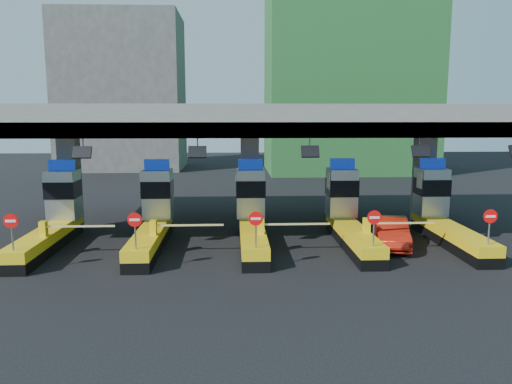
{
  "coord_description": "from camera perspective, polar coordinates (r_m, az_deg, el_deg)",
  "views": [
    {
      "loc": [
        -0.93,
        -24.92,
        6.58
      ],
      "look_at": [
        0.22,
        0.0,
        2.64
      ],
      "focal_mm": 35.0,
      "sensor_mm": 36.0,
      "label": 1
    }
  ],
  "objects": [
    {
      "name": "bg_building_scaffold",
      "position": [
        58.84,
        10.49,
        16.07
      ],
      "size": [
        18.0,
        12.0,
        28.0
      ],
      "primitive_type": "cube",
      "color": "#1E5926",
      "rests_on": "ground"
    },
    {
      "name": "red_car",
      "position": [
        25.78,
        15.21,
        -4.48
      ],
      "size": [
        2.41,
        4.59,
        1.44
      ],
      "primitive_type": "imported",
      "rotation": [
        0.0,
        0.0,
        -0.21
      ],
      "color": "red",
      "rests_on": "ground"
    },
    {
      "name": "toll_lane_far_right",
      "position": [
        27.95,
        20.45,
        -2.28
      ],
      "size": [
        4.43,
        8.0,
        4.16
      ],
      "color": "black",
      "rests_on": "ground"
    },
    {
      "name": "ground",
      "position": [
        25.79,
        -0.49,
        -5.8
      ],
      "size": [
        120.0,
        120.0,
        0.0
      ],
      "primitive_type": "plane",
      "color": "black",
      "rests_on": "ground"
    },
    {
      "name": "toll_lane_right",
      "position": [
        26.4,
        10.41,
        -2.5
      ],
      "size": [
        4.43,
        8.0,
        4.16
      ],
      "color": "black",
      "rests_on": "ground"
    },
    {
      "name": "toll_lane_center",
      "position": [
        25.75,
        -0.51,
        -2.64
      ],
      "size": [
        4.43,
        8.0,
        4.16
      ],
      "color": "black",
      "rests_on": "ground"
    },
    {
      "name": "toll_lane_far_left",
      "position": [
        27.28,
        -22.02,
        -2.64
      ],
      "size": [
        4.43,
        8.0,
        4.16
      ],
      "color": "black",
      "rests_on": "ground"
    },
    {
      "name": "bg_building_concrete",
      "position": [
        62.36,
        -15.01,
        10.9
      ],
      "size": [
        14.0,
        10.0,
        18.0
      ],
      "primitive_type": "cube",
      "color": "#4C4C49",
      "rests_on": "ground"
    },
    {
      "name": "toll_lane_left",
      "position": [
        26.05,
        -11.58,
        -2.69
      ],
      "size": [
        4.43,
        8.0,
        4.16
      ],
      "color": "black",
      "rests_on": "ground"
    },
    {
      "name": "toll_canopy",
      "position": [
        27.81,
        -0.73,
        8.05
      ],
      "size": [
        28.0,
        12.09,
        7.0
      ],
      "color": "slate",
      "rests_on": "ground"
    }
  ]
}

